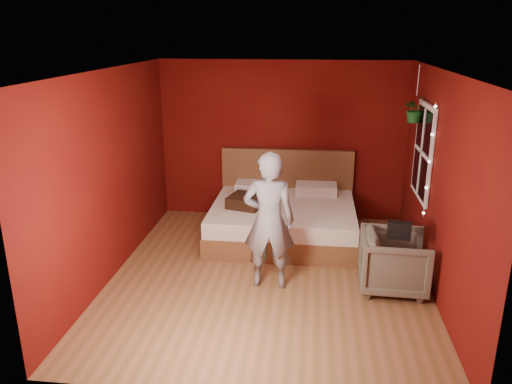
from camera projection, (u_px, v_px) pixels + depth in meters
name	position (u px, v px, depth m)	size (l,w,h in m)	color
floor	(268.00, 277.00, 6.45)	(4.50, 4.50, 0.00)	brown
room_walls	(269.00, 150.00, 5.93)	(4.04, 4.54, 2.62)	#591009
window	(423.00, 152.00, 6.61)	(0.05, 0.97, 1.27)	white
fairy_lights	(429.00, 162.00, 6.12)	(0.04, 0.04, 1.45)	silver
bed	(284.00, 217.00, 7.65)	(2.16, 1.84, 1.19)	brown
person	(269.00, 221.00, 5.98)	(0.62, 0.41, 1.71)	slate
armchair	(394.00, 262.00, 6.05)	(0.78, 0.80, 0.73)	#6B6654
handbag	(399.00, 230.00, 5.80)	(0.27, 0.14, 0.19)	black
throw_pillow	(246.00, 201.00, 7.39)	(0.47, 0.47, 0.17)	black
hanging_plant	(415.00, 109.00, 6.78)	(0.41, 0.38, 0.77)	silver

